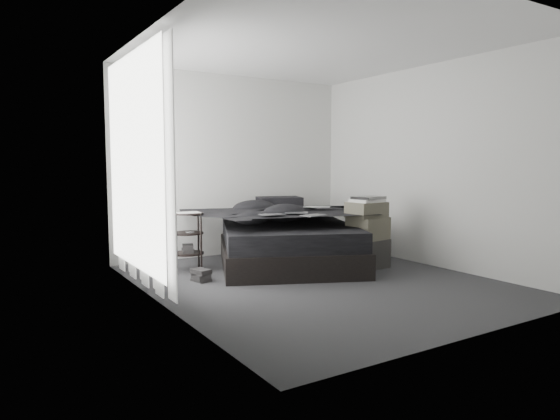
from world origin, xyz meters
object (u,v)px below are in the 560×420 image
side_stand (188,242)px  box_lower (366,253)px  laptop (316,202)px  bed (287,253)px

side_stand → box_lower: 2.27m
laptop → side_stand: bearing=-151.6°
side_stand → bed: bearing=-12.2°
bed → box_lower: 1.05m
box_lower → laptop: bearing=118.9°
side_stand → box_lower: (2.02, -1.01, -0.18)m
bed → box_lower: size_ratio=4.49×
laptop → box_lower: size_ratio=0.72×
bed → side_stand: (-1.28, 0.28, 0.21)m
laptop → side_stand: (-1.68, 0.39, -0.46)m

